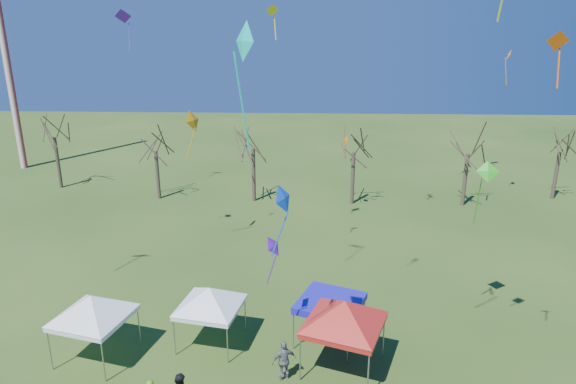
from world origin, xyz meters
name	(u,v)px	position (x,y,z in m)	size (l,w,h in m)	color
radio_mast	(4,46)	(-28.00, 34.00, 12.50)	(0.70, 0.70, 25.00)	silver
tree_0	(52,119)	(-20.85, 27.38, 6.49)	(3.83, 3.83, 8.44)	#3D2D21
tree_1	(154,133)	(-10.77, 24.65, 5.79)	(3.42, 3.42, 7.54)	#3D2D21
tree_2	(253,129)	(-2.37, 24.38, 6.29)	(3.71, 3.71, 8.18)	#3D2D21
tree_3	(354,133)	(6.03, 24.04, 6.08)	(3.59, 3.59, 7.91)	#3D2D21
tree_4	(470,135)	(15.36, 24.00, 6.06)	(3.58, 3.58, 7.89)	#3D2D21
tree_5	(563,134)	(23.72, 26.07, 5.73)	(3.39, 3.39, 7.46)	#3D2D21
tent_white_west	(91,300)	(-7.23, 2.21, 2.95)	(4.01, 4.01, 3.65)	gray
tent_white_mid	(209,292)	(-2.20, 3.53, 2.77)	(3.82, 3.82, 3.43)	gray
tent_red	(345,306)	(3.97, 1.87, 3.17)	(4.19, 4.19, 3.92)	gray
tent_blue	(330,303)	(3.45, 3.95, 2.05)	(3.67, 3.67, 2.23)	gray
person_grey	(284,360)	(1.41, 1.05, 0.93)	(1.09, 0.45, 1.86)	slate
kite_19	(346,141)	(5.15, 21.66, 5.93)	(0.61, 0.75, 1.98)	#D5670B
kite_18	(272,11)	(0.38, 10.30, 15.23)	(0.82, 0.69, 1.79)	yellow
kite_9	(558,42)	(10.11, -0.39, 14.06)	(0.72, 0.35, 1.80)	#FF570D
kite_27	(284,200)	(1.48, -0.27, 8.66)	(0.91, 1.20, 2.74)	blue
kite_11	(193,121)	(-5.01, 14.41, 8.77)	(1.03, 1.51, 3.13)	#FE980D
kite_17	(488,173)	(10.58, 5.58, 8.09)	(1.12, 0.78, 3.19)	#249B17
kite_2	(123,16)	(-12.56, 24.93, 15.17)	(1.42, 1.01, 3.29)	#581ABB
kite_1	(274,247)	(0.96, 1.63, 5.97)	(0.87, 1.07, 2.08)	#5D17A2
kite_5	(243,43)	(0.46, -2.49, 14.08)	(0.83, 1.11, 3.81)	#0ED4B7
kite_12	(508,56)	(17.57, 23.98, 12.25)	(0.47, 0.91, 2.73)	orange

